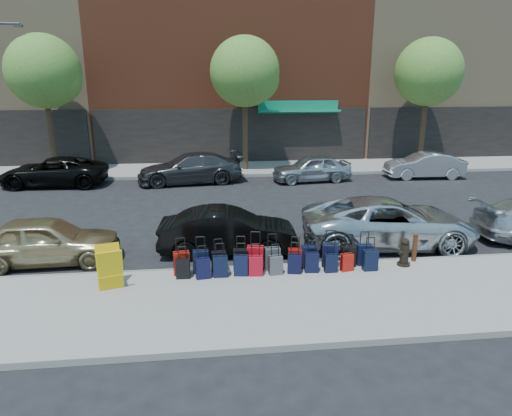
{
  "coord_description": "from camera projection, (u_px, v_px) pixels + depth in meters",
  "views": [
    {
      "loc": [
        -1.83,
        -16.26,
        5.24
      ],
      "look_at": [
        -0.15,
        -1.5,
        0.96
      ],
      "focal_mm": 32.0,
      "sensor_mm": 36.0,
      "label": 1
    }
  ],
  "objects": [
    {
      "name": "suitcase_front_3",
      "position": [
        241.0,
        260.0,
        12.4
      ],
      "size": [
        0.42,
        0.27,
        0.96
      ],
      "rotation": [
        0.0,
        0.0,
        -0.12
      ],
      "color": "black",
      "rests_on": "sidewalk_near"
    },
    {
      "name": "display_rack",
      "position": [
        110.0,
        268.0,
        11.3
      ],
      "size": [
        0.76,
        0.8,
        1.07
      ],
      "rotation": [
        0.0,
        0.0,
        0.29
      ],
      "color": "#E6B50C",
      "rests_on": "sidewalk_near"
    },
    {
      "name": "car_far_1",
      "position": [
        190.0,
        168.0,
        23.22
      ],
      "size": [
        5.47,
        2.72,
        1.53
      ],
      "primitive_type": "imported",
      "rotation": [
        0.0,
        0.0,
        -1.46
      ],
      "color": "#373739",
      "rests_on": "ground"
    },
    {
      "name": "suitcase_front_0",
      "position": [
        182.0,
        263.0,
        12.14
      ],
      "size": [
        0.45,
        0.29,
        1.01
      ],
      "rotation": [
        0.0,
        0.0,
        0.15
      ],
      "color": "#961009",
      "rests_on": "sidewalk_near"
    },
    {
      "name": "suitcase_back_7",
      "position": [
        312.0,
        262.0,
        12.3
      ],
      "size": [
        0.39,
        0.25,
        0.88
      ],
      "rotation": [
        0.0,
        0.0,
        -0.1
      ],
      "color": "black",
      "rests_on": "sidewalk_near"
    },
    {
      "name": "suitcase_front_10",
      "position": [
        364.0,
        255.0,
        12.76
      ],
      "size": [
        0.41,
        0.24,
        0.97
      ],
      "rotation": [
        0.0,
        0.0,
        -0.04
      ],
      "color": "black",
      "rests_on": "sidewalk_near"
    },
    {
      "name": "suitcase_back_5",
      "position": [
        275.0,
        265.0,
        12.16
      ],
      "size": [
        0.38,
        0.25,
        0.84
      ],
      "rotation": [
        0.0,
        0.0,
        0.14
      ],
      "color": "#424247",
      "rests_on": "sidewalk_near"
    },
    {
      "name": "fire_hydrant",
      "position": [
        404.0,
        253.0,
        12.71
      ],
      "size": [
        0.41,
        0.36,
        0.8
      ],
      "rotation": [
        0.0,
        0.0,
        0.36
      ],
      "color": "black",
      "rests_on": "sidewalk_near"
    },
    {
      "name": "suitcase_back_3",
      "position": [
        241.0,
        265.0,
        12.1
      ],
      "size": [
        0.4,
        0.27,
        0.89
      ],
      "rotation": [
        0.0,
        0.0,
        -0.14
      ],
      "color": "black",
      "rests_on": "sidewalk_near"
    },
    {
      "name": "suitcase_back_4",
      "position": [
        256.0,
        266.0,
        12.09
      ],
      "size": [
        0.38,
        0.24,
        0.88
      ],
      "rotation": [
        0.0,
        0.0,
        -0.08
      ],
      "color": "#AE0B1D",
      "rests_on": "sidewalk_near"
    },
    {
      "name": "suitcase_front_2",
      "position": [
        219.0,
        261.0,
        12.33
      ],
      "size": [
        0.4,
        0.25,
        0.92
      ],
      "rotation": [
        0.0,
        0.0,
        0.1
      ],
      "color": "black",
      "rests_on": "sidewalk_near"
    },
    {
      "name": "suitcase_front_9",
      "position": [
        348.0,
        256.0,
        12.66
      ],
      "size": [
        0.39,
        0.23,
        0.93
      ],
      "rotation": [
        0.0,
        0.0,
        0.04
      ],
      "color": "black",
      "rests_on": "sidewalk_near"
    },
    {
      "name": "suitcase_front_7",
      "position": [
        309.0,
        257.0,
        12.57
      ],
      "size": [
        0.44,
        0.28,
        1.01
      ],
      "rotation": [
        0.0,
        0.0,
        -0.12
      ],
      "color": "black",
      "rests_on": "sidewalk_near"
    },
    {
      "name": "tree_right",
      "position": [
        431.0,
        74.0,
        25.96
      ],
      "size": [
        3.8,
        3.8,
        7.27
      ],
      "color": "black",
      "rests_on": "sidewalk_far"
    },
    {
      "name": "car_far_2",
      "position": [
        312.0,
        168.0,
        23.61
      ],
      "size": [
        4.21,
        2.07,
        1.38
      ],
      "primitive_type": "imported",
      "rotation": [
        0.0,
        0.0,
        -1.46
      ],
      "color": "#B9BCC1",
      "rests_on": "ground"
    },
    {
      "name": "suitcase_back_2",
      "position": [
        220.0,
        266.0,
        12.01
      ],
      "size": [
        0.38,
        0.22,
        0.91
      ],
      "rotation": [
        0.0,
        0.0,
        0.01
      ],
      "color": "black",
      "rests_on": "sidewalk_near"
    },
    {
      "name": "car_near_2",
      "position": [
        389.0,
        222.0,
        14.6
      ],
      "size": [
        5.68,
        2.96,
        1.53
      ],
      "primitive_type": "imported",
      "rotation": [
        0.0,
        0.0,
        1.49
      ],
      "color": "silver",
      "rests_on": "ground"
    },
    {
      "name": "suitcase_front_6",
      "position": [
        295.0,
        258.0,
        12.54
      ],
      "size": [
        0.4,
        0.27,
        0.9
      ],
      "rotation": [
        0.0,
        0.0,
        -0.17
      ],
      "color": "#940C09",
      "rests_on": "sidewalk_near"
    },
    {
      "name": "bollard",
      "position": [
        415.0,
        247.0,
        13.0
      ],
      "size": [
        0.15,
        0.15,
        0.81
      ],
      "color": "#38190C",
      "rests_on": "sidewalk_near"
    },
    {
      "name": "suitcase_back_1",
      "position": [
        203.0,
        268.0,
        11.92
      ],
      "size": [
        0.4,
        0.27,
        0.89
      ],
      "rotation": [
        0.0,
        0.0,
        0.14
      ],
      "color": "black",
      "rests_on": "sidewalk_near"
    },
    {
      "name": "suitcase_front_8",
      "position": [
        330.0,
        255.0,
        12.66
      ],
      "size": [
        0.47,
        0.31,
        1.04
      ],
      "rotation": [
        0.0,
        0.0,
        -0.18
      ],
      "color": "black",
      "rests_on": "sidewalk_near"
    },
    {
      "name": "building_right",
      "position": [
        443.0,
        24.0,
        33.61
      ],
      "size": [
        15.0,
        12.12,
        18.0
      ],
      "color": "#947C5B",
      "rests_on": "ground"
    },
    {
      "name": "suitcase_back_9",
      "position": [
        347.0,
        262.0,
        12.39
      ],
      "size": [
        0.36,
        0.25,
        0.78
      ],
      "rotation": [
        0.0,
        0.0,
        0.2
      ],
      "color": "#B1120B",
      "rests_on": "sidewalk_near"
    },
    {
      "name": "suitcase_back_8",
      "position": [
        331.0,
        263.0,
        12.31
      ],
      "size": [
        0.34,
        0.2,
        0.8
      ],
      "rotation": [
        0.0,
        0.0,
        0.0
      ],
      "color": "black",
      "rests_on": "sidewalk_near"
    },
    {
      "name": "ground",
      "position": [
        255.0,
        221.0,
        17.17
      ],
      "size": [
        120.0,
        120.0,
        0.0
      ],
      "primitive_type": "plane",
      "color": "black",
      "rests_on": "ground"
    },
    {
      "name": "suitcase_front_4",
      "position": [
        255.0,
        258.0,
        12.44
      ],
      "size": [
        0.48,
        0.32,
        1.08
      ],
      "rotation": [
        0.0,
        0.0,
        -0.18
      ],
      "color": "#A60A14",
      "rests_on": "sidewalk_near"
    },
    {
      "name": "car_near_0",
      "position": [
        46.0,
        241.0,
        13.15
      ],
      "size": [
        4.13,
        1.75,
        1.39
      ],
      "primitive_type": "imported",
      "rotation": [
        0.0,
        0.0,
        1.6
      ],
      "color": "tan",
      "rests_on": "ground"
    },
    {
      "name": "sidewalk_far",
      "position": [
        236.0,
        169.0,
        26.7
      ],
      "size": [
        60.0,
        4.0,
        0.15
      ],
      "primitive_type": "cube",
      "color": "gray",
      "rests_on": "ground"
    },
    {
      "name": "car_far_0",
      "position": [
        53.0,
        172.0,
        22.63
      ],
      "size": [
        5.24,
        2.61,
        1.43
      ],
      "primitive_type": "imported",
      "rotation": [
        0.0,
        0.0,
        -1.62
      ],
      "color": "black",
      "rests_on": "ground"
    },
    {
      "name": "car_near_1",
      "position": [
        228.0,
        231.0,
        13.94
      ],
      "size": [
        4.29,
        1.72,
        1.39
      ],
      "primitive_type": "imported",
      "rotation": [
        0.0,
        0.0,
        1.51
      ],
      "color": "black",
      "rests_on": "ground"
    },
    {
      "name": "tree_center",
      "position": [
        247.0,
        74.0,
        24.82
      ],
      "size": [
        3.8,
        3.8,
        7.27
      ],
      "color": "black",
      "rests_on": "sidewalk_far"
    },
    {
      "name": "car_far_3",
      "position": [
        424.0,
        165.0,
        24.41
      ],
      "size": [
        4.23,
        1.63,
        1.37
      ],
      "primitive_type": "imported",
      "rotation": [
        0.0,
        0.0,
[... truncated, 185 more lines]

